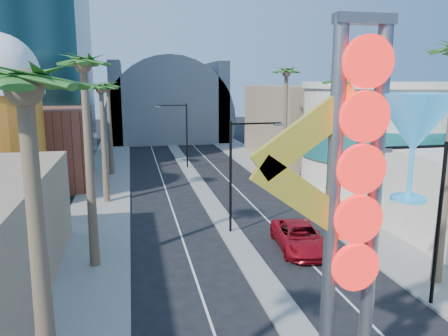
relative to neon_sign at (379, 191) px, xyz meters
The scene contains 20 objects.
sidewalk_west 34.43m from the neon_sign, 107.85° to the left, with size 5.00×100.00×0.15m, color gray.
sidewalk_east 33.97m from the neon_sign, 74.84° to the left, with size 5.00×100.00×0.15m, color gray.
median 35.79m from the neon_sign, 91.33° to the left, with size 1.60×84.00×0.15m, color gray.
brick_filler_west 39.01m from the neon_sign, 115.64° to the left, with size 10.00×10.00×8.00m, color brown.
filler_east 47.58m from the neon_sign, 71.37° to the left, with size 10.00×20.00×10.00m, color #8C735A.
beer_mug 32.39m from the neon_sign, 123.38° to the left, with size 7.00×7.00×14.50m.
turquoise_building 32.10m from the neon_sign, 57.56° to the left, with size 16.60×16.60×10.60m.
canopy 69.11m from the neon_sign, 90.68° to the left, with size 22.00×16.00×22.00m.
neon_sign is the anchor object (origin of this frame).
streetlight_0 17.21m from the neon_sign, 90.90° to the left, with size 3.79×0.25×8.00m.
streetlight_1 41.13m from the neon_sign, 91.90° to the left, with size 3.79×0.25×8.00m.
streetlight_2 8.15m from the neon_sign, 40.46° to the left, with size 3.45×0.25×8.00m.
palm_0 10.21m from the neon_sign, behind, with size 2.40×2.40×11.70m.
palm_1 16.70m from the neon_sign, 126.98° to the left, with size 2.40×2.40×12.70m.
palm_2 28.85m from the neon_sign, 109.95° to the left, with size 2.40×2.40×11.20m.
palm_3 40.31m from the neon_sign, 104.11° to the left, with size 2.40×2.40×11.20m.
palm_6 20.89m from the neon_sign, 66.74° to the left, with size 2.40×2.40×11.70m.
palm_7 32.29m from the neon_sign, 75.23° to the left, with size 2.40×2.40×12.70m.
red_pickup 14.91m from the neon_sign, 77.77° to the left, with size 2.79×6.05×1.68m, color #A30C19.
pedestrian_b 22.99m from the neon_sign, 68.32° to the left, with size 0.95×0.74×1.95m, color gray.
Camera 1 is at (-6.64, -8.88, 10.66)m, focal length 35.00 mm.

